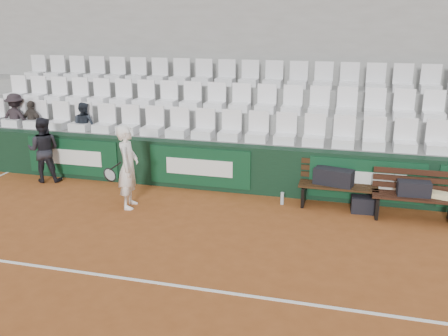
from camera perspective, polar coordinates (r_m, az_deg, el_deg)
ground at (r=7.38m, az=-10.41°, el=-12.44°), size 80.00×80.00×0.00m
court_baseline at (r=7.38m, az=-10.41°, el=-12.42°), size 18.00×0.06×0.01m
back_barrier at (r=10.61m, az=-1.17°, el=0.16°), size 18.00×0.34×1.00m
grandstand_tier_front at (r=11.21m, az=-0.62°, el=1.10°), size 18.00×0.95×1.00m
grandstand_tier_mid at (r=12.04m, az=0.58°, el=3.35°), size 18.00×0.95×1.45m
grandstand_tier_back at (r=12.89m, az=1.62°, el=5.30°), size 18.00×0.95×1.90m
grandstand_rear_wall at (r=13.30m, az=2.30°, el=11.12°), size 18.00×0.30×4.40m
seat_row_front at (r=10.85m, az=-0.88°, el=4.99°), size 11.90×0.44×0.63m
seat_row_mid at (r=11.67m, az=0.38°, el=8.11°), size 11.90×0.44×0.63m
seat_row_back at (r=12.52m, az=1.48°, el=10.81°), size 11.90×0.44×0.63m
bench_left at (r=9.95m, az=12.84°, el=-3.16°), size 1.50×0.56×0.45m
bench_right at (r=9.78m, az=20.87°, el=-4.25°), size 1.50×0.56×0.45m
sports_bag_left at (r=9.84m, az=12.42°, el=-0.99°), size 0.79×0.48×0.32m
sports_bag_right at (r=9.68m, az=20.88°, el=-2.20°), size 0.59×0.30×0.27m
towel at (r=9.78m, az=23.42°, el=-2.86°), size 0.39×0.33×0.09m
sports_bag_ground at (r=9.84m, az=15.78°, el=-4.05°), size 0.52×0.34×0.31m
water_bottle_near at (r=9.93m, az=6.67°, el=-3.46°), size 0.07×0.07×0.25m
water_bottle_far at (r=9.79m, az=14.97°, el=-4.30°), size 0.07×0.07×0.24m
tennis_player at (r=9.71m, az=-10.91°, el=0.12°), size 0.74×0.66×1.63m
ball_kid at (r=11.76m, az=-19.91°, el=1.97°), size 0.83×0.73×1.46m
spectator_a at (r=13.12m, az=-22.85°, el=7.14°), size 0.81×0.48×1.23m
spectator_b at (r=12.87m, az=-21.21°, el=6.79°), size 0.67×0.40×1.08m
spectator_c at (r=12.12m, az=-15.87°, el=6.77°), size 0.58×0.48×1.10m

